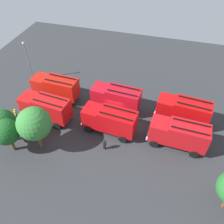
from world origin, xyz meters
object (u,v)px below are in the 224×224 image
object	(u,v)px
fire_truck_1	(116,97)
firefighter_2	(16,114)
fire_truck_3	(179,134)
firefighter_1	(104,144)
traffic_cone_1	(32,126)
firefighter_0	(26,101)
tree_1	(34,124)
fire_truck_4	(110,120)
traffic_cone_0	(51,104)
fire_truck_0	(184,110)
tree_3	(2,122)
traffic_cone_2	(64,106)
fire_truck_5	(46,107)
tree_2	(6,132)
lamppost	(27,58)
fire_truck_2	(56,87)

from	to	relation	value
fire_truck_1	firefighter_2	bearing A→B (deg)	28.76
fire_truck_3	firefighter_1	size ratio (longest dim) A/B	4.46
traffic_cone_1	firefighter_2	bearing A→B (deg)	-17.24
firefighter_0	tree_1	bearing A→B (deg)	-31.46
fire_truck_4	traffic_cone_0	distance (m)	10.46
fire_truck_1	fire_truck_4	size ratio (longest dim) A/B	1.00
traffic_cone_0	fire_truck_3	bearing A→B (deg)	172.83
firefighter_0	fire_truck_3	bearing A→B (deg)	12.81
fire_truck_3	fire_truck_4	size ratio (longest dim) A/B	0.99
firefighter_0	firefighter_2	size ratio (longest dim) A/B	1.03
fire_truck_0	fire_truck_4	bearing A→B (deg)	31.93
firefighter_0	firefighter_2	distance (m)	2.72
fire_truck_0	tree_3	xyz separation A→B (m)	(21.12, 9.64, 1.22)
fire_truck_1	traffic_cone_2	xyz separation A→B (m)	(7.48, 2.04, -1.85)
fire_truck_3	fire_truck_5	xyz separation A→B (m)	(17.94, 0.16, 0.00)
traffic_cone_2	fire_truck_5	bearing A→B (deg)	63.82
firefighter_1	traffic_cone_2	world-z (taller)	firefighter_1
firefighter_1	tree_2	bearing A→B (deg)	-45.61
lamppost	tree_1	bearing A→B (deg)	123.78
fire_truck_4	lamppost	bearing A→B (deg)	-21.12
fire_truck_0	tree_2	world-z (taller)	tree_2
fire_truck_3	fire_truck_4	world-z (taller)	same
traffic_cone_0	traffic_cone_2	bearing A→B (deg)	-177.03
fire_truck_0	lamppost	size ratio (longest dim) A/B	1.09
tree_3	fire_truck_0	bearing A→B (deg)	-155.47
fire_truck_1	fire_truck_2	distance (m)	9.45
tree_3	fire_truck_1	bearing A→B (deg)	-140.25
fire_truck_1	traffic_cone_0	bearing A→B (deg)	16.83
tree_1	fire_truck_4	bearing A→B (deg)	-147.12
fire_truck_1	lamppost	distance (m)	16.36
tree_3	lamppost	bearing A→B (deg)	-72.08
firefighter_1	firefighter_2	distance (m)	13.68
tree_1	fire_truck_1	bearing A→B (deg)	-127.38
fire_truck_2	traffic_cone_1	distance (m)	6.99
fire_truck_0	fire_truck_1	distance (m)	9.47
tree_1	tree_3	bearing A→B (deg)	2.61
fire_truck_0	fire_truck_4	xyz separation A→B (m)	(9.09, 4.50, 0.00)
fire_truck_0	firefighter_2	xyz separation A→B (m)	(22.48, 5.88, -1.17)
fire_truck_1	firefighter_2	xyz separation A→B (m)	(13.01, 5.93, -1.17)
firefighter_1	fire_truck_3	bearing A→B (deg)	137.96
tree_1	traffic_cone_0	distance (m)	8.64
fire_truck_0	tree_2	bearing A→B (deg)	34.16
firefighter_1	tree_1	xyz separation A→B (m)	(7.82, 1.85, 3.28)
firefighter_2	tree_1	world-z (taller)	tree_1
fire_truck_4	firefighter_0	distance (m)	13.46
fire_truck_5	firefighter_1	xyz separation A→B (m)	(-9.34, 2.97, -1.24)
fire_truck_1	traffic_cone_1	xyz separation A→B (m)	(10.04, 6.85, -1.86)
fire_truck_1	traffic_cone_0	xyz separation A→B (m)	(9.63, 2.15, -1.85)
fire_truck_5	tree_1	xyz separation A→B (m)	(-1.52, 4.81, 2.04)
traffic_cone_0	tree_3	bearing A→B (deg)	75.03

